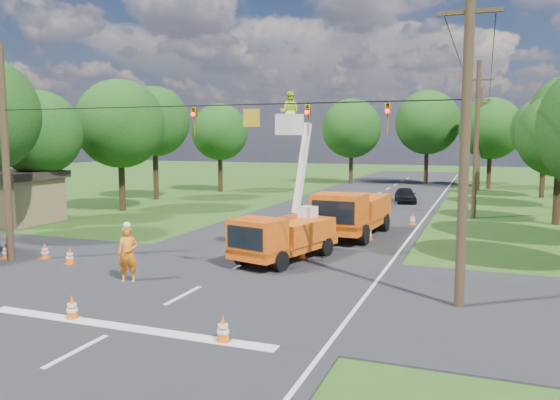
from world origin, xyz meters
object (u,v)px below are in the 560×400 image
at_px(tree_far_a, 352,128).
at_px(tree_far_b, 427,123).
at_px(tree_left_e, 154,122).
at_px(tree_far_c, 491,129).
at_px(traffic_cone_4, 70,256).
at_px(traffic_cone_6, 6,251).
at_px(traffic_cone_2, 302,251).
at_px(traffic_cone_5, 45,251).
at_px(tree_left_f, 220,132).
at_px(pole_right_mid, 476,139).
at_px(traffic_cone_1, 223,329).
at_px(pole_left, 5,154).
at_px(tree_right_e, 545,130).
at_px(pole_right_far, 480,138).
at_px(bucket_truck, 284,226).
at_px(ground_worker, 128,254).
at_px(tree_left_d, 120,124).
at_px(traffic_cone_7, 413,219).
at_px(traffic_cone_3, 369,234).
at_px(traffic_cone_0, 72,308).
at_px(second_truck, 352,213).
at_px(pole_right_near, 465,140).
at_px(distant_car, 405,195).
at_px(tree_left_c, 38,133).

distance_m(tree_far_a, tree_far_b, 8.27).
xyz_separation_m(tree_left_e, tree_far_c, (26.30, 20.00, -0.43)).
bearing_deg(traffic_cone_4, traffic_cone_6, -177.70).
relative_size(traffic_cone_2, traffic_cone_5, 1.00).
bearing_deg(tree_left_f, pole_right_mid, -23.23).
height_order(traffic_cone_1, pole_left, pole_left).
bearing_deg(tree_right_e, traffic_cone_1, -105.02).
distance_m(traffic_cone_1, traffic_cone_2, 9.88).
distance_m(pole_right_far, tree_left_f, 25.36).
xyz_separation_m(bucket_truck, tree_far_c, (8.19, 38.03, 4.54)).
xyz_separation_m(ground_worker, pole_right_far, (11.32, 41.07, 4.08)).
bearing_deg(tree_left_d, traffic_cone_2, -31.49).
height_order(traffic_cone_4, tree_left_d, tree_left_d).
relative_size(pole_right_far, tree_left_d, 1.08).
bearing_deg(traffic_cone_7, traffic_cone_1, -95.93).
bearing_deg(traffic_cone_1, tree_far_c, 82.18).
bearing_deg(traffic_cone_3, traffic_cone_0, -110.26).
relative_size(ground_worker, tree_far_a, 0.22).
xyz_separation_m(second_truck, tree_right_e, (11.10, 24.56, 4.52)).
bearing_deg(tree_left_f, traffic_cone_4, -74.73).
height_order(traffic_cone_6, pole_right_near, pole_right_near).
bearing_deg(tree_right_e, tree_left_f, -170.08).
bearing_deg(tree_far_c, traffic_cone_3, -100.18).
distance_m(distant_car, tree_left_c, 27.01).
height_order(traffic_cone_0, tree_left_f, tree_left_f).
height_order(traffic_cone_4, pole_right_mid, pole_right_mid).
bearing_deg(tree_right_e, pole_right_near, -98.61).
height_order(traffic_cone_1, traffic_cone_5, same).
distance_m(ground_worker, tree_right_e, 40.00).
relative_size(pole_right_far, pole_left, 1.11).
bearing_deg(tree_far_b, distant_car, -89.24).
relative_size(second_truck, traffic_cone_6, 9.57).
distance_m(distant_car, traffic_cone_1, 31.95).
xyz_separation_m(traffic_cone_2, tree_far_c, (7.62, 37.34, 5.70)).
xyz_separation_m(second_truck, traffic_cone_3, (1.02, -0.59, -0.93)).
xyz_separation_m(pole_right_mid, tree_left_c, (-25.00, -11.00, 0.33)).
bearing_deg(pole_left, tree_right_e, 56.35).
xyz_separation_m(pole_left, tree_far_a, (4.50, 43.00, 1.69)).
bearing_deg(traffic_cone_5, pole_right_near, -2.58).
xyz_separation_m(pole_right_far, tree_far_a, (-13.50, 3.00, 1.08)).
distance_m(traffic_cone_4, pole_right_near, 15.93).
bearing_deg(traffic_cone_7, tree_left_e, 163.88).
height_order(tree_left_f, tree_right_e, tree_right_e).
relative_size(traffic_cone_4, tree_far_c, 0.08).
relative_size(traffic_cone_3, traffic_cone_5, 1.00).
height_order(pole_right_mid, tree_left_d, pole_right_mid).
bearing_deg(tree_far_b, traffic_cone_2, -91.59).
xyz_separation_m(traffic_cone_3, pole_right_near, (4.77, -9.86, 4.75)).
height_order(bucket_truck, pole_right_mid, pole_right_mid).
height_order(traffic_cone_4, traffic_cone_6, same).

